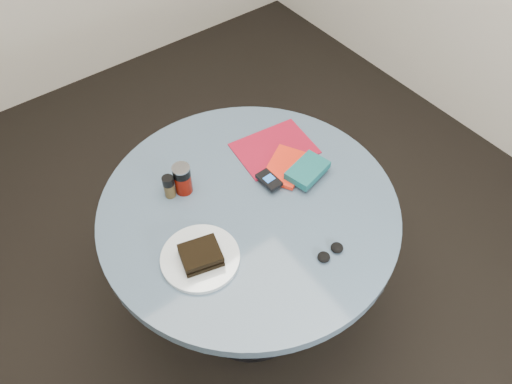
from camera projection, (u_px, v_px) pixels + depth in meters
ground at (251, 310)px, 2.23m from camera, size 4.00×4.00×0.00m
table at (249, 234)px, 1.78m from camera, size 1.00×1.00×0.75m
plate at (200, 258)px, 1.51m from camera, size 0.26×0.26×0.02m
sandwich at (201, 255)px, 1.48m from camera, size 0.14×0.13×0.04m
soda_can at (183, 179)px, 1.65m from camera, size 0.08×0.08×0.11m
pepper_grinder at (169, 186)px, 1.65m from camera, size 0.04×0.04×0.09m
magazine at (274, 148)px, 1.82m from camera, size 0.30×0.24×0.00m
red_book at (286, 167)px, 1.75m from camera, size 0.21×0.19×0.01m
novel at (308, 170)px, 1.71m from camera, size 0.16×0.13×0.03m
mp3_player at (269, 180)px, 1.69m from camera, size 0.05×0.09×0.02m
headphones at (330, 252)px, 1.52m from camera, size 0.09×0.04×0.02m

